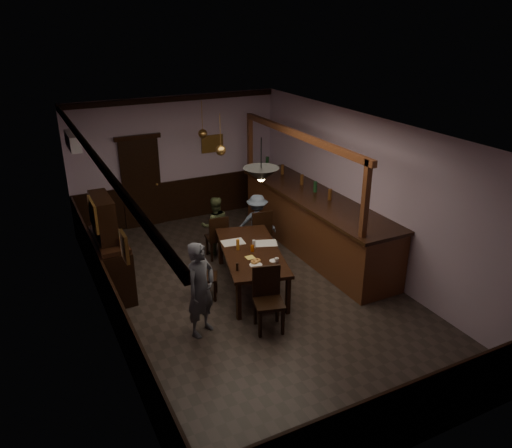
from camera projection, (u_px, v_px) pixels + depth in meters
room at (251, 217)px, 8.51m from camera, size 5.01×8.01×3.01m
dining_table at (251, 253)px, 9.05m from camera, size 1.52×2.38×0.75m
chair_far_left at (218, 235)px, 10.18m from camera, size 0.45×0.45×0.95m
chair_far_right at (261, 230)px, 10.34m from camera, size 0.49×0.49×1.00m
chair_near at (268, 296)px, 7.92m from camera, size 0.55×0.55×1.04m
chair_side at (202, 273)px, 8.79m from camera, size 0.51×0.51×0.87m
person_standing at (201, 289)px, 7.69m from camera, size 0.68×0.61×1.56m
person_seated_left at (215, 226)px, 10.38m from camera, size 0.67×0.56×1.25m
person_seated_right at (257, 222)px, 10.56m from camera, size 0.92×0.80×1.23m
newspaper_left at (233, 242)px, 9.32m from camera, size 0.45×0.35×0.01m
newspaper_right at (266, 243)px, 9.29m from camera, size 0.50×0.43×0.01m
napkin at (250, 257)px, 8.76m from camera, size 0.18×0.18×0.00m
saucer at (274, 261)px, 8.63m from camera, size 0.15×0.15×0.01m
coffee_cup at (277, 260)px, 8.56m from camera, size 0.10×0.10×0.07m
pastry_plate at (256, 265)px, 8.48m from camera, size 0.22×0.22×0.01m
pastry_ring_a at (254, 262)px, 8.53m from camera, size 0.13×0.13×0.04m
pastry_ring_b at (257, 260)px, 8.58m from camera, size 0.13×0.13×0.04m
soda_can at (252, 248)px, 8.96m from camera, size 0.07×0.07×0.12m
beer_glass at (238, 245)px, 9.01m from camera, size 0.06×0.06×0.20m
water_glass at (254, 244)px, 9.09m from camera, size 0.06×0.06×0.15m
pepper_mill at (237, 267)px, 8.29m from camera, size 0.04×0.04×0.14m
sideboard at (110, 255)px, 8.88m from camera, size 0.50×1.40×1.85m
bar_counter at (315, 222)px, 10.49m from camera, size 1.08×4.63×2.59m
door_back at (142, 184)px, 11.56m from camera, size 0.90×0.06×2.10m
ac_unit at (73, 141)px, 9.54m from camera, size 0.20×0.85×0.30m
picture_left_small at (124, 247)px, 5.93m from camera, size 0.04×0.28×0.36m
picture_left_large at (93, 215)px, 8.08m from camera, size 0.04×0.62×0.48m
picture_back at (212, 144)px, 12.02m from camera, size 0.55×0.04×0.42m
pendant_iron at (261, 175)px, 7.65m from camera, size 0.56×0.56×0.69m
pendant_brass_mid at (221, 150)px, 9.48m from camera, size 0.20×0.20×0.81m
pendant_brass_far at (203, 134)px, 10.78m from camera, size 0.20×0.20×0.81m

